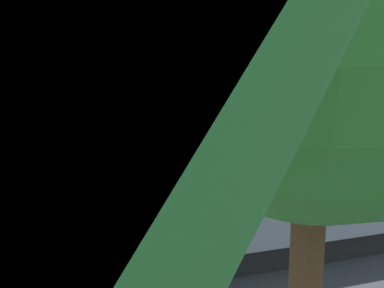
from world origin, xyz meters
name	(u,v)px	position (x,y,z in m)	size (l,w,h in m)	color
ground_plane	(239,183)	(0.00, 0.00, 0.00)	(80.00, 80.00, 0.00)	#38383D
tour_bus	(264,161)	(1.41, 4.01, 1.64)	(9.90, 2.73, 3.25)	#8C939E
spectator_far_left	(260,154)	(-0.08, 1.02, 1.02)	(0.57, 0.39, 1.71)	black
spectator_left	(221,156)	(1.02, 1.05, 1.07)	(0.57, 0.39, 1.78)	#473823
spectator_centre	(176,158)	(2.15, 0.88, 1.07)	(0.57, 0.31, 1.79)	#473823
parked_motorcycle_silver	(128,197)	(3.53, 1.72, 0.48)	(2.04, 0.66, 0.99)	black
stunt_motorcycle	(148,146)	(1.85, -2.80, 0.61)	(1.91, 1.04, 1.23)	black
traffic_cone	(215,158)	(0.00, -1.77, 0.30)	(0.34, 0.34, 0.63)	orange
bay_line_a	(358,158)	(-4.96, -1.28, 0.00)	(0.16, 4.12, 0.01)	white
bay_line_b	(289,165)	(-2.34, -1.28, 0.00)	(0.15, 4.03, 0.01)	white
bay_line_c	(212,172)	(0.29, -1.28, 0.00)	(0.16, 4.36, 0.01)	white
bay_line_d	(126,180)	(2.91, -1.28, 0.00)	(0.16, 4.62, 0.01)	white
bay_line_e	(28,190)	(5.54, -1.28, 0.00)	(0.16, 4.30, 0.01)	white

